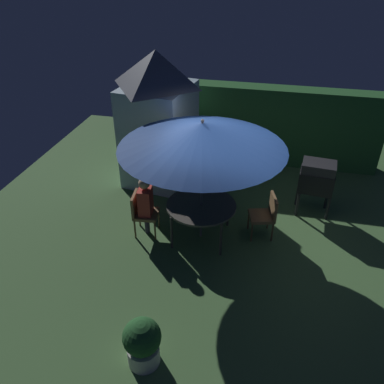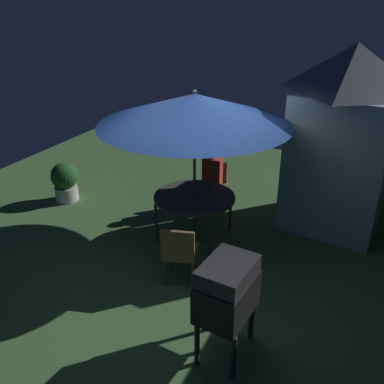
{
  "view_description": "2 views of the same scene",
  "coord_description": "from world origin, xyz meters",
  "px_view_note": "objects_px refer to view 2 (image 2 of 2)",
  "views": [
    {
      "loc": [
        0.64,
        -6.08,
        4.91
      ],
      "look_at": [
        -0.65,
        -0.35,
        1.18
      ],
      "focal_mm": 36.44,
      "sensor_mm": 36.0,
      "label": 1
    },
    {
      "loc": [
        5.06,
        2.42,
        3.71
      ],
      "look_at": [
        -0.1,
        0.06,
        1.05
      ],
      "focal_mm": 39.18,
      "sensor_mm": 36.0,
      "label": 2
    }
  ],
  "objects_px": {
    "patio_table": "(194,199)",
    "potted_plant_by_shed": "(65,181)",
    "chair_far_side": "(180,250)",
    "garden_shed": "(344,139)",
    "patio_umbrella": "(195,109)",
    "bbq_grill": "(227,291)",
    "chair_near_shed": "(213,182)",
    "person_in_red": "(212,171)"
  },
  "relations": [
    {
      "from": "patio_table",
      "to": "person_in_red",
      "type": "bearing_deg",
      "value": -173.68
    },
    {
      "from": "garden_shed",
      "to": "potted_plant_by_shed",
      "type": "height_order",
      "value": "garden_shed"
    },
    {
      "from": "patio_umbrella",
      "to": "chair_far_side",
      "type": "distance_m",
      "value": 2.09
    },
    {
      "from": "patio_table",
      "to": "bbq_grill",
      "type": "bearing_deg",
      "value": 32.15
    },
    {
      "from": "bbq_grill",
      "to": "chair_far_side",
      "type": "relative_size",
      "value": 1.33
    },
    {
      "from": "patio_umbrella",
      "to": "chair_far_side",
      "type": "relative_size",
      "value": 3.28
    },
    {
      "from": "bbq_grill",
      "to": "chair_far_side",
      "type": "bearing_deg",
      "value": -132.37
    },
    {
      "from": "garden_shed",
      "to": "chair_near_shed",
      "type": "xyz_separation_m",
      "value": [
        0.27,
        -2.17,
        -1.05
      ]
    },
    {
      "from": "garden_shed",
      "to": "potted_plant_by_shed",
      "type": "xyz_separation_m",
      "value": [
        1.21,
        -4.93,
        -1.16
      ]
    },
    {
      "from": "patio_table",
      "to": "chair_near_shed",
      "type": "xyz_separation_m",
      "value": [
        -1.16,
        -0.13,
        -0.18
      ]
    },
    {
      "from": "garden_shed",
      "to": "chair_near_shed",
      "type": "relative_size",
      "value": 3.43
    },
    {
      "from": "chair_near_shed",
      "to": "person_in_red",
      "type": "distance_m",
      "value": 0.28
    },
    {
      "from": "patio_table",
      "to": "potted_plant_by_shed",
      "type": "distance_m",
      "value": 2.91
    },
    {
      "from": "chair_near_shed",
      "to": "garden_shed",
      "type": "bearing_deg",
      "value": 97.01
    },
    {
      "from": "garden_shed",
      "to": "patio_umbrella",
      "type": "distance_m",
      "value": 2.56
    },
    {
      "from": "chair_far_side",
      "to": "patio_umbrella",
      "type": "bearing_deg",
      "value": -165.07
    },
    {
      "from": "chair_near_shed",
      "to": "person_in_red",
      "type": "height_order",
      "value": "person_in_red"
    },
    {
      "from": "potted_plant_by_shed",
      "to": "person_in_red",
      "type": "height_order",
      "value": "person_in_red"
    },
    {
      "from": "patio_umbrella",
      "to": "chair_near_shed",
      "type": "xyz_separation_m",
      "value": [
        -1.16,
        -0.13,
        -1.66
      ]
    },
    {
      "from": "chair_near_shed",
      "to": "potted_plant_by_shed",
      "type": "bearing_deg",
      "value": -71.07
    },
    {
      "from": "patio_umbrella",
      "to": "person_in_red",
      "type": "height_order",
      "value": "patio_umbrella"
    },
    {
      "from": "potted_plant_by_shed",
      "to": "patio_umbrella",
      "type": "bearing_deg",
      "value": 85.8
    },
    {
      "from": "person_in_red",
      "to": "garden_shed",
      "type": "bearing_deg",
      "value": 99.25
    },
    {
      "from": "bbq_grill",
      "to": "patio_umbrella",
      "type": "bearing_deg",
      "value": -147.85
    },
    {
      "from": "bbq_grill",
      "to": "person_in_red",
      "type": "distance_m",
      "value": 3.56
    },
    {
      "from": "garden_shed",
      "to": "bbq_grill",
      "type": "bearing_deg",
      "value": -10.79
    },
    {
      "from": "patio_umbrella",
      "to": "bbq_grill",
      "type": "height_order",
      "value": "patio_umbrella"
    },
    {
      "from": "patio_umbrella",
      "to": "potted_plant_by_shed",
      "type": "bearing_deg",
      "value": -94.2
    },
    {
      "from": "garden_shed",
      "to": "chair_far_side",
      "type": "relative_size",
      "value": 3.43
    },
    {
      "from": "garden_shed",
      "to": "chair_far_side",
      "type": "distance_m",
      "value": 3.32
    },
    {
      "from": "patio_umbrella",
      "to": "chair_near_shed",
      "type": "bearing_deg",
      "value": -173.68
    },
    {
      "from": "garden_shed",
      "to": "person_in_red",
      "type": "xyz_separation_m",
      "value": [
        0.35,
        -2.16,
        -0.79
      ]
    },
    {
      "from": "bbq_grill",
      "to": "potted_plant_by_shed",
      "type": "bearing_deg",
      "value": -119.23
    },
    {
      "from": "patio_table",
      "to": "potted_plant_by_shed",
      "type": "xyz_separation_m",
      "value": [
        -0.21,
        -2.88,
        -0.29
      ]
    },
    {
      "from": "chair_far_side",
      "to": "person_in_red",
      "type": "xyz_separation_m",
      "value": [
        -2.29,
        -0.44,
        0.26
      ]
    },
    {
      "from": "patio_table",
      "to": "patio_umbrella",
      "type": "distance_m",
      "value": 1.48
    },
    {
      "from": "garden_shed",
      "to": "patio_table",
      "type": "relative_size",
      "value": 2.32
    },
    {
      "from": "bbq_grill",
      "to": "chair_near_shed",
      "type": "height_order",
      "value": "bbq_grill"
    },
    {
      "from": "potted_plant_by_shed",
      "to": "chair_far_side",
      "type": "bearing_deg",
      "value": 65.97
    },
    {
      "from": "patio_umbrella",
      "to": "bbq_grill",
      "type": "relative_size",
      "value": 2.46
    },
    {
      "from": "chair_near_shed",
      "to": "person_in_red",
      "type": "xyz_separation_m",
      "value": [
        0.09,
        0.01,
        0.26
      ]
    },
    {
      "from": "patio_umbrella",
      "to": "bbq_grill",
      "type": "xyz_separation_m",
      "value": [
        2.16,
        1.36,
        -1.34
      ]
    }
  ]
}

